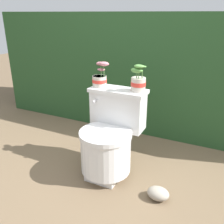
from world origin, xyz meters
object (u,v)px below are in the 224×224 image
Objects in this scene: toilet at (110,138)px; potted_plant_left at (100,78)px; potted_plant_midleft at (138,81)px; garden_stone at (158,193)px.

potted_plant_left is (-0.17, 0.16, 0.45)m from toilet.
potted_plant_midleft reaches higher than potted_plant_left.
potted_plant_midleft is (0.33, 0.01, 0.01)m from potted_plant_left.
potted_plant_midleft is 0.85m from garden_stone.
potted_plant_left reaches higher than toilet.
potted_plant_midleft reaches higher than toilet.
toilet is 3.17× the size of potted_plant_midleft.
garden_stone is at bearing -18.72° from toilet.
potted_plant_midleft is at bearing 132.75° from garden_stone.
toilet is 4.27× the size of garden_stone.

